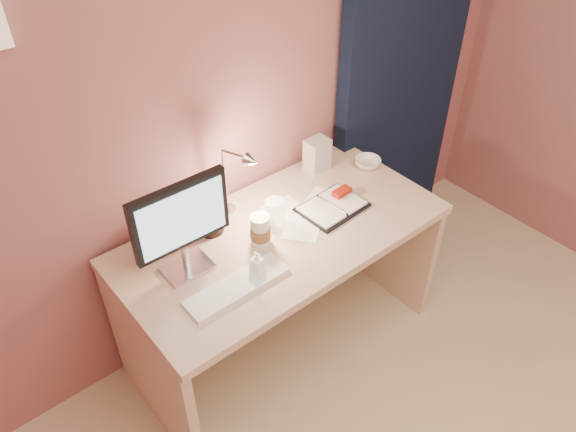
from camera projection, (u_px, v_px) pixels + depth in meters
room at (392, 56)px, 2.75m from camera, size 3.50×3.50×3.50m
desk at (272, 261)px, 2.55m from camera, size 1.40×0.70×0.73m
monitor at (180, 221)px, 2.03m from camera, size 0.38×0.14×0.41m
keyboard at (237, 286)px, 2.10m from camera, size 0.42×0.13×0.02m
planner at (333, 206)px, 2.48m from camera, size 0.30×0.23×0.04m
paper_a at (325, 200)px, 2.52m from camera, size 0.20×0.20×0.00m
paper_b at (285, 211)px, 2.46m from camera, size 0.17×0.17×0.00m
paper_c at (302, 230)px, 2.36m from camera, size 0.21×0.21×0.00m
coffee_cup at (260, 231)px, 2.27m from camera, size 0.08×0.08×0.13m
clear_cup at (275, 215)px, 2.33m from camera, size 0.08×0.08×0.14m
bowl at (368, 163)px, 2.72m from camera, size 0.13×0.13×0.04m
lotion_bottle at (257, 262)px, 2.15m from camera, size 0.05×0.05×0.10m
dark_jar at (209, 215)px, 2.31m from camera, size 0.11×0.11×0.16m
product_box at (317, 155)px, 2.66m from camera, size 0.11×0.09×0.16m
desk_lamp at (229, 183)px, 2.27m from camera, size 0.13×0.20×0.34m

